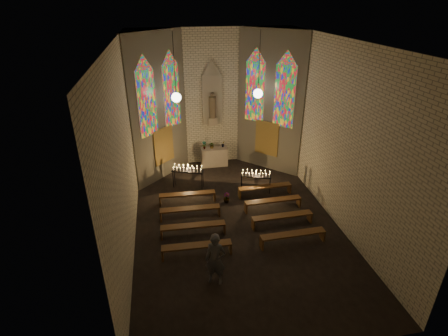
{
  "coord_description": "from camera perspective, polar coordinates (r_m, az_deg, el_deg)",
  "views": [
    {
      "loc": [
        -2.64,
        -11.48,
        8.34
      ],
      "look_at": [
        -0.18,
        1.63,
        1.71
      ],
      "focal_mm": 28.0,
      "sensor_mm": 36.0,
      "label": 1
    }
  ],
  "objects": [
    {
      "name": "floor",
      "position": [
        14.43,
        1.92,
        -8.88
      ],
      "size": [
        12.0,
        12.0,
        0.0
      ],
      "primitive_type": "plane",
      "color": "black",
      "rests_on": "ground"
    },
    {
      "name": "room",
      "position": [
        15.77,
        -0.53,
        9.39
      ],
      "size": [
        8.22,
        12.43,
        7.0
      ],
      "color": "beige",
      "rests_on": "ground"
    },
    {
      "name": "altar",
      "position": [
        18.84,
        -1.61,
        1.84
      ],
      "size": [
        1.4,
        0.6,
        1.0
      ],
      "primitive_type": "cube",
      "color": "#AB9E8C",
      "rests_on": "ground"
    },
    {
      "name": "flower_vase_left",
      "position": [
        18.5,
        -3.25,
        3.75
      ],
      "size": [
        0.24,
        0.17,
        0.43
      ],
      "primitive_type": "imported",
      "rotation": [
        0.0,
        0.0,
        0.09
      ],
      "color": "#4C723F",
      "rests_on": "altar"
    },
    {
      "name": "flower_vase_center",
      "position": [
        18.58,
        -1.97,
        3.75
      ],
      "size": [
        0.38,
        0.35,
        0.35
      ],
      "primitive_type": "imported",
      "rotation": [
        0.0,
        0.0,
        -0.28
      ],
      "color": "#4C723F",
      "rests_on": "altar"
    },
    {
      "name": "flower_vase_right",
      "position": [
        18.74,
        -0.15,
        3.94
      ],
      "size": [
        0.22,
        0.2,
        0.33
      ],
      "primitive_type": "imported",
      "rotation": [
        0.0,
        0.0,
        0.32
      ],
      "color": "#4C723F",
      "rests_on": "altar"
    },
    {
      "name": "aisle_flower_pot",
      "position": [
        15.59,
        0.41,
        -4.89
      ],
      "size": [
        0.28,
        0.28,
        0.47
      ],
      "primitive_type": "imported",
      "rotation": [
        0.0,
        0.0,
        -0.04
      ],
      "color": "#4C723F",
      "rests_on": "ground"
    },
    {
      "name": "votive_stand_left",
      "position": [
        16.56,
        -5.96,
        -0.25
      ],
      "size": [
        1.53,
        0.84,
        1.1
      ],
      "rotation": [
        0.0,
        0.0,
        -0.34
      ],
      "color": "black",
      "rests_on": "ground"
    },
    {
      "name": "votive_stand_right",
      "position": [
        16.18,
        5.26,
        -1.09
      ],
      "size": [
        1.45,
        0.77,
        1.04
      ],
      "rotation": [
        0.0,
        0.0,
        -0.33
      ],
      "color": "black",
      "rests_on": "ground"
    },
    {
      "name": "pew_left_0",
      "position": [
        15.58,
        -6.01,
        -4.42
      ],
      "size": [
        2.48,
        0.42,
        0.47
      ],
      "rotation": [
        0.0,
        0.0,
        -0.03
      ],
      "color": "#523217",
      "rests_on": "ground"
    },
    {
      "name": "pew_right_0",
      "position": [
        16.18,
        6.69,
        -3.21
      ],
      "size": [
        2.48,
        0.42,
        0.47
      ],
      "rotation": [
        0.0,
        0.0,
        0.03
      ],
      "color": "#523217",
      "rests_on": "ground"
    },
    {
      "name": "pew_left_1",
      "position": [
        14.57,
        -5.57,
        -6.8
      ],
      "size": [
        2.48,
        0.42,
        0.47
      ],
      "rotation": [
        0.0,
        0.0,
        -0.03
      ],
      "color": "#523217",
      "rests_on": "ground"
    },
    {
      "name": "pew_right_1",
      "position": [
        15.2,
        7.99,
        -5.41
      ],
      "size": [
        2.48,
        0.42,
        0.47
      ],
      "rotation": [
        0.0,
        0.0,
        0.03
      ],
      "color": "#523217",
      "rests_on": "ground"
    },
    {
      "name": "pew_left_2",
      "position": [
        13.58,
        -5.07,
        -9.54
      ],
      "size": [
        2.48,
        0.42,
        0.47
      ],
      "rotation": [
        0.0,
        0.0,
        -0.03
      ],
      "color": "#523217",
      "rests_on": "ground"
    },
    {
      "name": "pew_right_2",
      "position": [
        14.26,
        9.48,
        -7.89
      ],
      "size": [
        2.48,
        0.42,
        0.47
      ],
      "rotation": [
        0.0,
        0.0,
        0.03
      ],
      "color": "#523217",
      "rests_on": "ground"
    },
    {
      "name": "pew_left_3",
      "position": [
        12.63,
        -4.48,
        -12.7
      ],
      "size": [
        2.48,
        0.42,
        0.47
      ],
      "rotation": [
        0.0,
        0.0,
        -0.03
      ],
      "color": "#523217",
      "rests_on": "ground"
    },
    {
      "name": "pew_right_3",
      "position": [
        13.35,
        11.19,
        -10.71
      ],
      "size": [
        2.48,
        0.42,
        0.47
      ],
      "rotation": [
        0.0,
        0.0,
        0.03
      ],
      "color": "#523217",
      "rests_on": "ground"
    },
    {
      "name": "visitor",
      "position": [
        11.29,
        -1.39,
        -14.71
      ],
      "size": [
        0.78,
        0.67,
        1.82
      ],
      "primitive_type": "imported",
      "rotation": [
        0.0,
        0.0,
        -0.42
      ],
      "color": "#46474F",
      "rests_on": "ground"
    }
  ]
}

